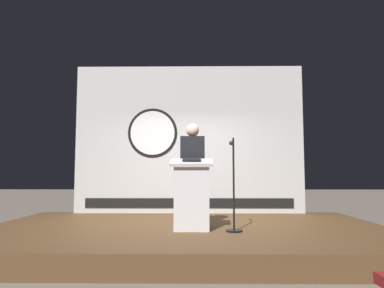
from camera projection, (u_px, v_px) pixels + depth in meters
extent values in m
plane|color=#6B6056|center=(187.00, 245.00, 5.62)|extent=(40.00, 40.00, 0.00)
cube|color=brown|center=(187.00, 235.00, 5.63)|extent=(6.40, 4.00, 0.30)
cube|color=silver|center=(189.00, 139.00, 7.62)|extent=(4.94, 0.10, 3.20)
cylinder|color=black|center=(153.00, 133.00, 7.59)|extent=(1.07, 0.02, 1.07)
cylinder|color=white|center=(153.00, 133.00, 7.58)|extent=(0.96, 0.02, 0.96)
cube|color=black|center=(189.00, 203.00, 7.45)|extent=(4.45, 0.02, 0.20)
cube|color=silver|center=(192.00, 197.00, 5.28)|extent=(0.52, 0.40, 0.98)
cube|color=silver|center=(192.00, 163.00, 5.32)|extent=(0.64, 0.50, 0.14)
cube|color=black|center=(192.00, 160.00, 5.30)|extent=(0.28, 0.20, 0.06)
cylinder|color=black|center=(193.00, 199.00, 5.75)|extent=(0.26, 0.26, 0.84)
cube|color=black|center=(193.00, 155.00, 5.81)|extent=(0.40, 0.24, 0.62)
sphere|color=beige|center=(193.00, 130.00, 5.85)|extent=(0.22, 0.22, 0.22)
cylinder|color=black|center=(234.00, 231.00, 5.08)|extent=(0.24, 0.24, 0.02)
cylinder|color=black|center=(234.00, 184.00, 5.14)|extent=(0.03, 0.03, 1.37)
cylinder|color=black|center=(232.00, 142.00, 5.34)|extent=(0.02, 0.31, 0.02)
sphere|color=#262626|center=(231.00, 143.00, 5.50)|extent=(0.07, 0.07, 0.07)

